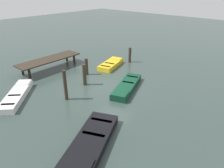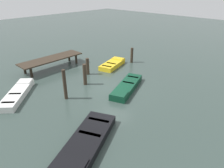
# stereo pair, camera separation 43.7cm
# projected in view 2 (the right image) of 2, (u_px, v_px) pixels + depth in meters

# --- Properties ---
(ground_plane) EXTENTS (80.00, 80.00, 0.00)m
(ground_plane) POSITION_uv_depth(u_px,v_px,m) (112.00, 88.00, 14.71)
(ground_plane) COLOR #33423D
(dock_segment) EXTENTS (5.69, 1.70, 0.95)m
(dock_segment) POSITION_uv_depth(u_px,v_px,m) (51.00, 59.00, 17.92)
(dock_segment) COLOR #33281E
(dock_segment) RESTS_ON ground_plane
(rowboat_dark_green) EXTENTS (4.13, 2.43, 0.46)m
(rowboat_dark_green) POSITION_uv_depth(u_px,v_px,m) (127.00, 87.00, 14.48)
(rowboat_dark_green) COLOR #0C3823
(rowboat_dark_green) RESTS_ON ground_plane
(rowboat_white) EXTENTS (3.50, 3.57, 0.46)m
(rowboat_white) POSITION_uv_depth(u_px,v_px,m) (17.00, 94.00, 13.55)
(rowboat_white) COLOR silver
(rowboat_white) RESTS_ON ground_plane
(rowboat_yellow) EXTENTS (3.21, 1.98, 0.46)m
(rowboat_yellow) POSITION_uv_depth(u_px,v_px,m) (113.00, 64.00, 18.59)
(rowboat_yellow) COLOR gold
(rowboat_yellow) RESTS_ON ground_plane
(rowboat_black) EXTENTS (4.39, 3.08, 0.46)m
(rowboat_black) POSITION_uv_depth(u_px,v_px,m) (87.00, 141.00, 9.40)
(rowboat_black) COLOR black
(rowboat_black) RESTS_ON ground_plane
(mooring_piling_mid_left) EXTENTS (0.26, 0.26, 1.43)m
(mooring_piling_mid_left) POSITION_uv_depth(u_px,v_px,m) (132.00, 55.00, 19.38)
(mooring_piling_mid_left) COLOR #33281E
(mooring_piling_mid_left) RESTS_ON ground_plane
(mooring_piling_far_left) EXTENTS (0.27, 0.27, 1.62)m
(mooring_piling_far_left) POSITION_uv_depth(u_px,v_px,m) (85.00, 74.00, 14.95)
(mooring_piling_far_left) COLOR #33281E
(mooring_piling_far_left) RESTS_ON ground_plane
(mooring_piling_center) EXTENTS (0.27, 0.27, 1.39)m
(mooring_piling_center) POSITION_uv_depth(u_px,v_px,m) (88.00, 66.00, 16.75)
(mooring_piling_center) COLOR #33281E
(mooring_piling_center) RESTS_ON ground_plane
(mooring_piling_near_left) EXTENTS (0.22, 0.22, 2.05)m
(mooring_piling_near_left) POSITION_uv_depth(u_px,v_px,m) (65.00, 85.00, 12.94)
(mooring_piling_near_left) COLOR #33281E
(mooring_piling_near_left) RESTS_ON ground_plane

